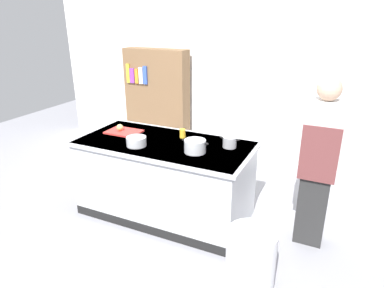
{
  "coord_description": "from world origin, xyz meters",
  "views": [
    {
      "loc": [
        1.76,
        -3.03,
        2.24
      ],
      "look_at": [
        0.25,
        0.2,
        0.85
      ],
      "focal_mm": 31.7,
      "sensor_mm": 36.0,
      "label": 1
    }
  ],
  "objects_px": {
    "stock_pot": "(195,146)",
    "bookshelf": "(157,100)",
    "trash_bin": "(250,264)",
    "onion": "(120,127)",
    "juice_cup": "(183,133)",
    "person_chef": "(319,161)",
    "sauce_pan": "(230,142)",
    "mixing_bowl": "(136,141)"
  },
  "relations": [
    {
      "from": "sauce_pan",
      "to": "juice_cup",
      "type": "height_order",
      "value": "sauce_pan"
    },
    {
      "from": "stock_pot",
      "to": "trash_bin",
      "type": "distance_m",
      "value": 1.26
    },
    {
      "from": "juice_cup",
      "to": "person_chef",
      "type": "bearing_deg",
      "value": -2.27
    },
    {
      "from": "bookshelf",
      "to": "trash_bin",
      "type": "bearing_deg",
      "value": -47.37
    },
    {
      "from": "stock_pot",
      "to": "bookshelf",
      "type": "height_order",
      "value": "bookshelf"
    },
    {
      "from": "juice_cup",
      "to": "bookshelf",
      "type": "height_order",
      "value": "bookshelf"
    },
    {
      "from": "onion",
      "to": "trash_bin",
      "type": "bearing_deg",
      "value": -24.93
    },
    {
      "from": "sauce_pan",
      "to": "person_chef",
      "type": "relative_size",
      "value": 0.12
    },
    {
      "from": "person_chef",
      "to": "juice_cup",
      "type": "bearing_deg",
      "value": 86.53
    },
    {
      "from": "mixing_bowl",
      "to": "bookshelf",
      "type": "distance_m",
      "value": 2.22
    },
    {
      "from": "onion",
      "to": "bookshelf",
      "type": "height_order",
      "value": "bookshelf"
    },
    {
      "from": "sauce_pan",
      "to": "mixing_bowl",
      "type": "relative_size",
      "value": 0.99
    },
    {
      "from": "mixing_bowl",
      "to": "juice_cup",
      "type": "height_order",
      "value": "juice_cup"
    },
    {
      "from": "onion",
      "to": "stock_pot",
      "type": "distance_m",
      "value": 1.09
    },
    {
      "from": "stock_pot",
      "to": "person_chef",
      "type": "relative_size",
      "value": 0.17
    },
    {
      "from": "stock_pot",
      "to": "bookshelf",
      "type": "bearing_deg",
      "value": 129.55
    },
    {
      "from": "sauce_pan",
      "to": "bookshelf",
      "type": "distance_m",
      "value": 2.47
    },
    {
      "from": "stock_pot",
      "to": "sauce_pan",
      "type": "height_order",
      "value": "stock_pot"
    },
    {
      "from": "juice_cup",
      "to": "bookshelf",
      "type": "xyz_separation_m",
      "value": [
        -1.27,
        1.58,
        -0.1
      ]
    },
    {
      "from": "onion",
      "to": "stock_pot",
      "type": "bearing_deg",
      "value": -9.91
    },
    {
      "from": "trash_bin",
      "to": "person_chef",
      "type": "distance_m",
      "value": 1.2
    },
    {
      "from": "trash_bin",
      "to": "person_chef",
      "type": "xyz_separation_m",
      "value": [
        0.36,
        0.97,
        0.61
      ]
    },
    {
      "from": "stock_pot",
      "to": "mixing_bowl",
      "type": "relative_size",
      "value": 1.34
    },
    {
      "from": "sauce_pan",
      "to": "person_chef",
      "type": "height_order",
      "value": "person_chef"
    },
    {
      "from": "stock_pot",
      "to": "trash_bin",
      "type": "bearing_deg",
      "value": -40.22
    },
    {
      "from": "mixing_bowl",
      "to": "person_chef",
      "type": "height_order",
      "value": "person_chef"
    },
    {
      "from": "sauce_pan",
      "to": "mixing_bowl",
      "type": "bearing_deg",
      "value": -157.62
    },
    {
      "from": "onion",
      "to": "juice_cup",
      "type": "relative_size",
      "value": 0.79
    },
    {
      "from": "mixing_bowl",
      "to": "trash_bin",
      "type": "xyz_separation_m",
      "value": [
        1.46,
        -0.59,
        -0.64
      ]
    },
    {
      "from": "trash_bin",
      "to": "bookshelf",
      "type": "height_order",
      "value": "bookshelf"
    },
    {
      "from": "mixing_bowl",
      "to": "sauce_pan",
      "type": "bearing_deg",
      "value": 22.38
    },
    {
      "from": "sauce_pan",
      "to": "bookshelf",
      "type": "bearing_deg",
      "value": 138.64
    },
    {
      "from": "onion",
      "to": "person_chef",
      "type": "bearing_deg",
      "value": 2.28
    },
    {
      "from": "onion",
      "to": "person_chef",
      "type": "xyz_separation_m",
      "value": [
        2.25,
        0.09,
        -0.05
      ]
    },
    {
      "from": "onion",
      "to": "stock_pot",
      "type": "height_order",
      "value": "stock_pot"
    },
    {
      "from": "trash_bin",
      "to": "stock_pot",
      "type": "bearing_deg",
      "value": 139.78
    },
    {
      "from": "trash_bin",
      "to": "person_chef",
      "type": "height_order",
      "value": "person_chef"
    },
    {
      "from": "onion",
      "to": "bookshelf",
      "type": "relative_size",
      "value": 0.05
    },
    {
      "from": "stock_pot",
      "to": "juice_cup",
      "type": "height_order",
      "value": "stock_pot"
    },
    {
      "from": "onion",
      "to": "bookshelf",
      "type": "bearing_deg",
      "value": 106.36
    },
    {
      "from": "person_chef",
      "to": "mixing_bowl",
      "type": "bearing_deg",
      "value": 100.5
    },
    {
      "from": "onion",
      "to": "mixing_bowl",
      "type": "bearing_deg",
      "value": -34.0
    }
  ]
}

